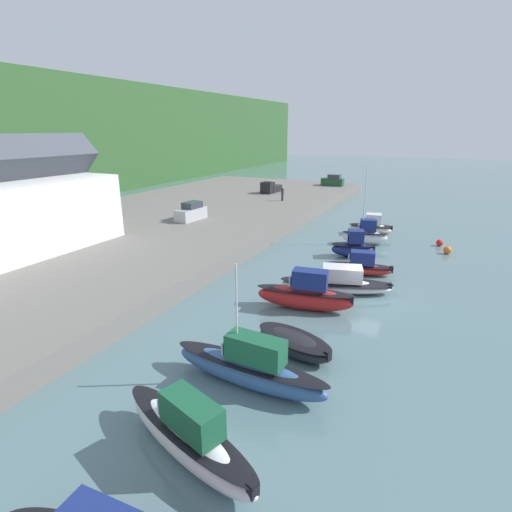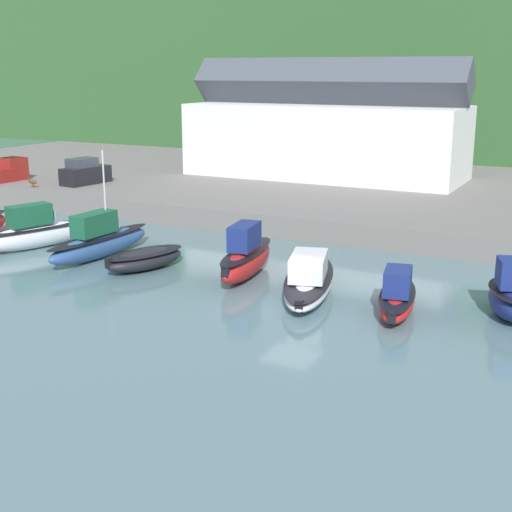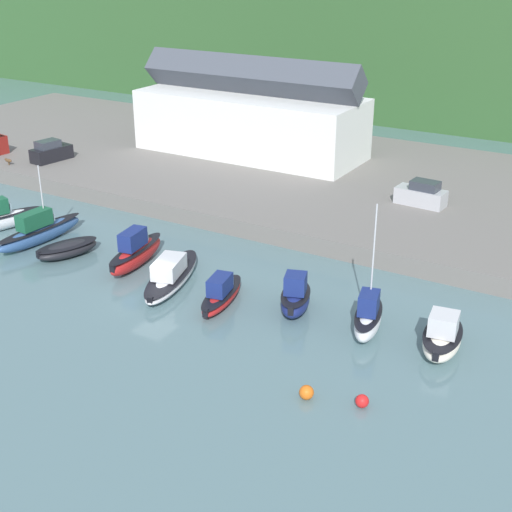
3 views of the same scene
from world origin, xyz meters
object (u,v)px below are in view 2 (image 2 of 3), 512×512
Objects in this scene: moored_boat_7 at (511,295)px; pickup_truck_1 at (3,172)px; parked_car_1 at (85,173)px; dog_on_quay at (32,182)px; moored_boat_3 at (144,259)px; moored_boat_1 at (35,232)px; moored_boat_6 at (397,296)px; moored_boat_2 at (99,241)px; moored_boat_4 at (246,257)px; moored_boat_5 at (309,279)px.

moored_boat_7 is 44.31m from pickup_truck_1.
dog_on_quay is at bearing -119.49° from parked_car_1.
moored_boat_7 is (19.09, 1.04, 0.40)m from moored_boat_3.
moored_boat_1 reaches higher than moored_boat_6.
moored_boat_1 is 1.56× the size of pickup_truck_1.
moored_boat_2 reaches higher than moored_boat_6.
moored_boat_4 is 0.79× the size of moored_boat_5.
parked_car_1 reaches higher than moored_boat_6.
dog_on_quay is (-2.55, -3.38, -0.46)m from parked_car_1.
moored_boat_1 is 19.00m from pickup_truck_1.
dog_on_quay is at bearing 147.82° from moored_boat_2.
moored_boat_3 is at bearing -21.91° from pickup_truck_1.
dog_on_quay is at bearing 148.74° from moored_boat_6.
moored_boat_7 reaches higher than dog_on_quay.
moored_boat_5 is at bearing -0.63° from moored_boat_2.
moored_boat_3 is 9.77m from moored_boat_5.
moored_boat_2 is 1.84× the size of moored_boat_7.
moored_boat_1 is 14.72m from dog_on_quay.
dog_on_quay is (-24.74, 10.13, 0.84)m from moored_boat_4.
moored_boat_2 is 18.60m from dog_on_quay.
moored_boat_5 is 30.17m from parked_car_1.
moored_boat_5 is 9.37m from moored_boat_7.
moored_boat_6 is at bearing -25.07° from moored_boat_5.
moored_boat_2 is 1.20× the size of moored_boat_4.
pickup_truck_1 reaches higher than dog_on_quay.
moored_boat_2 is 23.15m from pickup_truck_1.
moored_boat_7 is (27.89, 0.11, -0.02)m from moored_boat_1.
moored_boat_2 is at bearing -129.39° from dog_on_quay.
parked_car_1 is (-22.19, 13.51, 1.30)m from moored_boat_4.
moored_boat_7 is (4.68, 1.60, 0.27)m from moored_boat_6.
dog_on_quay is (-28.85, 11.30, 1.20)m from moored_boat_5.
moored_boat_5 is 35.73m from pickup_truck_1.
dog_on_quay is (-10.28, 10.50, 0.91)m from moored_boat_1.
moored_boat_1 is 8.69× the size of dog_on_quay.
moored_boat_7 is at bearing -13.58° from parked_car_1.
moored_boat_2 is 18.93m from parked_car_1.
parked_car_1 is at bearing -41.78° from dog_on_quay.
moored_boat_3 is 6.08× the size of dog_on_quay.
moored_boat_5 is 31.01m from dog_on_quay.
dog_on_quay reaches higher than moored_boat_5.
moored_boat_5 is at bearing 166.60° from moored_boat_7.
moored_boat_4 is 1.54× the size of moored_boat_7.
moored_boat_7 is 39.57m from dog_on_quay.
moored_boat_4 is 7.96× the size of dog_on_quay.
moored_boat_2 reaches higher than moored_boat_5.
moored_boat_6 reaches higher than moored_boat_5.
moored_boat_1 reaches higher than moored_boat_7.
moored_boat_6 is at bearing -114.43° from dog_on_quay.
pickup_truck_1 is (-33.39, 12.63, 1.56)m from moored_boat_5.
dog_on_quay is at bearing 167.72° from moored_boat_3.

